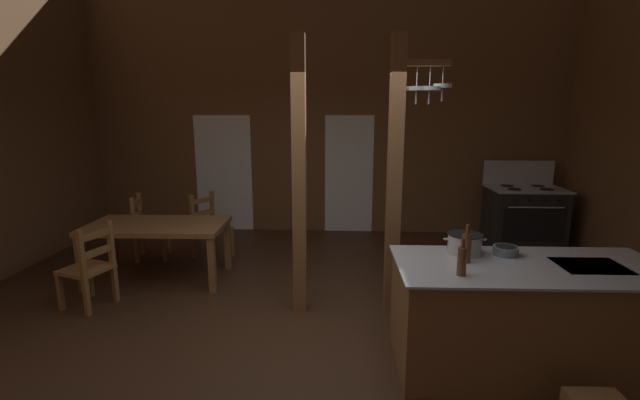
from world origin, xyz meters
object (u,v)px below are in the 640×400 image
at_px(stockpot_on_counter, 465,243).
at_px(mixing_bowl_on_counter, 506,250).
at_px(dining_table, 157,230).
at_px(bottle_tall_on_counter, 462,261).
at_px(ladderback_chair_at_table_end, 90,268).
at_px(ladderback_chair_by_post, 148,228).
at_px(bottle_short_on_counter, 466,247).
at_px(kitchen_island, 525,317).
at_px(ladderback_chair_near_window, 210,227).
at_px(stove_range, 523,215).

xyz_separation_m(stockpot_on_counter, mixing_bowl_on_counter, (0.35, -0.02, -0.05)).
height_order(dining_table, stockpot_on_counter, stockpot_on_counter).
distance_m(stockpot_on_counter, bottle_tall_on_counter, 0.55).
xyz_separation_m(dining_table, ladderback_chair_at_table_end, (-0.42, -0.81, -0.20)).
xyz_separation_m(ladderback_chair_by_post, bottle_short_on_counter, (3.84, -2.47, 0.59)).
relative_size(stockpot_on_counter, bottle_short_on_counter, 1.14).
bearing_deg(stockpot_on_counter, kitchen_island, -29.78).
height_order(ladderback_chair_near_window, ladderback_chair_at_table_end, same).
distance_m(dining_table, mixing_bowl_on_counter, 4.04).
bearing_deg(ladderback_chair_at_table_end, dining_table, 62.88).
height_order(kitchen_island, bottle_tall_on_counter, bottle_tall_on_counter).
bearing_deg(kitchen_island, ladderback_chair_near_window, 143.06).
bearing_deg(mixing_bowl_on_counter, bottle_short_on_counter, -152.90).
bearing_deg(stockpot_on_counter, dining_table, 156.60).
bearing_deg(mixing_bowl_on_counter, kitchen_island, -64.19).
xyz_separation_m(ladderback_chair_near_window, bottle_short_on_counter, (2.96, -2.57, 0.59)).
height_order(stove_range, ladderback_chair_by_post, stove_range).
height_order(kitchen_island, bottle_short_on_counter, bottle_short_on_counter).
bearing_deg(ladderback_chair_at_table_end, bottle_short_on_counter, -13.18).
relative_size(mixing_bowl_on_counter, bottle_tall_on_counter, 0.71).
xyz_separation_m(stove_range, ladderback_chair_at_table_end, (-5.67, -2.58, -0.03)).
distance_m(stove_range, mixing_bowl_on_counter, 3.62).
relative_size(ladderback_chair_by_post, bottle_short_on_counter, 2.98).
bearing_deg(bottle_short_on_counter, bottle_tall_on_counter, -111.01).
bearing_deg(dining_table, bottle_short_on_counter, -26.86).
relative_size(ladderback_chair_near_window, stockpot_on_counter, 2.60).
xyz_separation_m(kitchen_island, dining_table, (-3.86, 1.74, 0.19)).
height_order(ladderback_chair_near_window, ladderback_chair_by_post, same).
relative_size(mixing_bowl_on_counter, bottle_short_on_counter, 0.66).
distance_m(kitchen_island, stove_range, 3.77).
height_order(kitchen_island, ladderback_chair_by_post, ladderback_chair_by_post).
relative_size(kitchen_island, stockpot_on_counter, 5.96).
bearing_deg(stove_range, mixing_bowl_on_counter, -114.74).
height_order(kitchen_island, mixing_bowl_on_counter, mixing_bowl_on_counter).
bearing_deg(ladderback_chair_near_window, ladderback_chair_at_table_end, -115.63).
distance_m(dining_table, ladderback_chair_at_table_end, 0.94).
bearing_deg(bottle_short_on_counter, stockpot_on_counter, 77.53).
bearing_deg(bottle_tall_on_counter, stove_range, 61.85).
height_order(ladderback_chair_at_table_end, mixing_bowl_on_counter, mixing_bowl_on_counter).
xyz_separation_m(ladderback_chair_at_table_end, bottle_short_on_counter, (3.77, -0.88, 0.59)).
distance_m(ladderback_chair_near_window, stockpot_on_counter, 3.85).
height_order(kitchen_island, ladderback_chair_near_window, ladderback_chair_near_window).
bearing_deg(ladderback_chair_at_table_end, ladderback_chair_near_window, 64.37).
distance_m(kitchen_island, bottle_short_on_counter, 0.78).
bearing_deg(ladderback_chair_by_post, kitchen_island, -30.01).
bearing_deg(bottle_short_on_counter, stove_range, 61.28).
distance_m(kitchen_island, mixing_bowl_on_counter, 0.56).
bearing_deg(ladderback_chair_at_table_end, stove_range, 24.52).
height_order(ladderback_chair_near_window, mixing_bowl_on_counter, mixing_bowl_on_counter).
xyz_separation_m(dining_table, ladderback_chair_by_post, (-0.49, 0.78, -0.20)).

